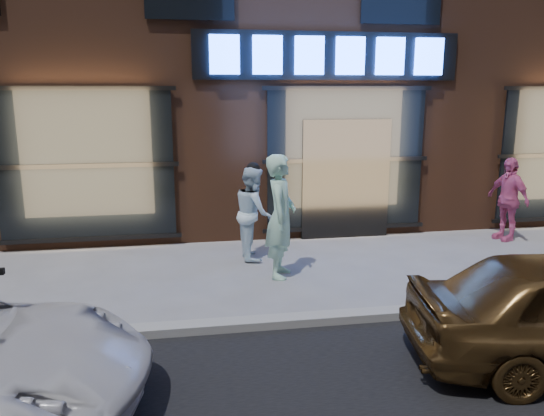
{
  "coord_description": "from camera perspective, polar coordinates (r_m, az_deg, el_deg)",
  "views": [
    {
      "loc": [
        -3.2,
        -6.23,
        3.0
      ],
      "look_at": [
        -1.89,
        1.6,
        1.2
      ],
      "focal_mm": 35.0,
      "sensor_mm": 36.0,
      "label": 1
    }
  ],
  "objects": [
    {
      "name": "curb",
      "position": [
        7.59,
        16.59,
        -10.56
      ],
      "size": [
        60.0,
        0.25,
        0.12
      ],
      "primitive_type": "cube",
      "color": "gray",
      "rests_on": "ground"
    },
    {
      "name": "passerby",
      "position": [
        11.59,
        24.01,
        0.89
      ],
      "size": [
        0.64,
        1.05,
        1.67
      ],
      "primitive_type": "imported",
      "rotation": [
        0.0,
        0.0,
        -1.32
      ],
      "color": "#D7588D",
      "rests_on": "ground"
    },
    {
      "name": "man_bowtie",
      "position": [
        8.46,
        0.94,
        -0.91
      ],
      "size": [
        0.68,
        0.84,
        2.0
      ],
      "primitive_type": "imported",
      "rotation": [
        0.0,
        0.0,
        1.25
      ],
      "color": "#B0E8D1",
      "rests_on": "ground"
    },
    {
      "name": "storefront_building",
      "position": [
        14.73,
        3.4,
        21.14
      ],
      "size": [
        30.2,
        8.28,
        10.3
      ],
      "color": "#54301E",
      "rests_on": "ground"
    },
    {
      "name": "ground",
      "position": [
        7.62,
        16.56,
        -10.98
      ],
      "size": [
        90.0,
        90.0,
        0.0
      ],
      "primitive_type": "plane",
      "color": "slate",
      "rests_on": "ground"
    },
    {
      "name": "man_cap",
      "position": [
        9.44,
        -2.0,
        -0.5
      ],
      "size": [
        0.65,
        0.82,
        1.67
      ],
      "primitive_type": "imported",
      "rotation": [
        0.0,
        0.0,
        1.59
      ],
      "color": "white",
      "rests_on": "ground"
    }
  ]
}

